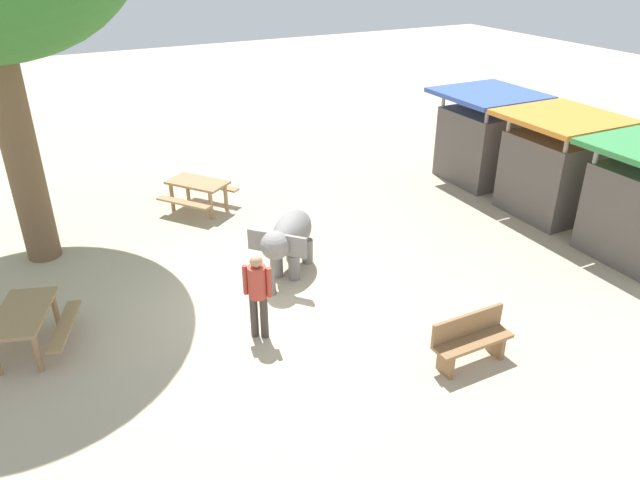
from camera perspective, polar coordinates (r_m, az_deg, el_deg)
The scene contains 8 objects.
ground_plane at distance 11.53m, azimuth -6.04°, elevation -6.12°, with size 60.00×60.00×0.00m, color #BAA88C.
elephant at distance 12.10m, azimuth -3.04°, elevation 0.17°, with size 1.70×1.73×1.27m.
person_handler at distance 10.17m, azimuth -5.99°, elevation -4.79°, with size 0.35×0.42×1.62m.
wooden_bench at distance 10.09m, azimuth 14.21°, elevation -9.11°, with size 0.41×1.40×0.88m.
picnic_table_near at distance 15.42m, azimuth -11.60°, elevation 4.85°, with size 2.09×2.08×0.78m.
picnic_table_far at distance 11.12m, azimuth -26.48°, elevation -6.99°, with size 1.90×1.88×0.78m.
market_stall_blue at distance 17.55m, azimuth 15.34°, elevation 9.10°, with size 2.50×2.50×2.52m.
market_stall_orange at distance 15.83m, azimuth 21.47°, elevation 6.22°, with size 2.50×2.50×2.52m.
Camera 1 is at (9.09, -3.26, 6.31)m, focal length 33.42 mm.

